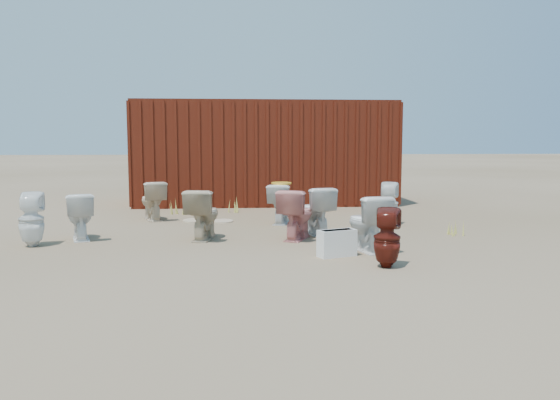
{
  "coord_description": "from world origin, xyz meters",
  "views": [
    {
      "loc": [
        -0.7,
        -8.06,
        1.51
      ],
      "look_at": [
        0.0,
        0.6,
        0.55
      ],
      "focal_mm": 35.0,
      "sensor_mm": 36.0,
      "label": 1
    }
  ],
  "objects": [
    {
      "name": "weed_clump_a",
      "position": [
        -1.89,
        3.1,
        0.14
      ],
      "size": [
        0.36,
        0.36,
        0.29
      ],
      "primitive_type": "cone",
      "color": "#C7C14F",
      "rests_on": "ground"
    },
    {
      "name": "toilet_back_beige_right",
      "position": [
        -1.2,
        0.21,
        0.39
      ],
      "size": [
        0.58,
        0.83,
        0.77
      ],
      "primitive_type": "imported",
      "rotation": [
        0.0,
        0.0,
        2.93
      ],
      "color": "#C8B492",
      "rests_on": "ground"
    },
    {
      "name": "loose_tank",
      "position": [
        0.6,
        -1.17,
        0.17
      ],
      "size": [
        0.54,
        0.36,
        0.35
      ],
      "primitive_type": "cube",
      "rotation": [
        0.0,
        0.0,
        0.36
      ],
      "color": "white",
      "rests_on": "ground"
    },
    {
      "name": "toilet_back_e",
      "position": [
        2.0,
        1.37,
        0.38
      ],
      "size": [
        0.45,
        0.45,
        0.76
      ],
      "primitive_type": "imported",
      "rotation": [
        0.0,
        0.0,
        2.77
      ],
      "color": "white",
      "rests_on": "ground"
    },
    {
      "name": "ground",
      "position": [
        0.0,
        0.0,
        0.0
      ],
      "size": [
        100.0,
        100.0,
        0.0
      ],
      "primitive_type": "plane",
      "color": "brown",
      "rests_on": "ground"
    },
    {
      "name": "weed_clump_c",
      "position": [
        2.22,
        2.83,
        0.14
      ],
      "size": [
        0.36,
        0.36,
        0.29
      ],
      "primitive_type": "cone",
      "color": "#C7C14F",
      "rests_on": "ground"
    },
    {
      "name": "toilet_back_beige_left",
      "position": [
        -2.28,
        2.32,
        0.37
      ],
      "size": [
        0.65,
        0.83,
        0.74
      ],
      "primitive_type": "imported",
      "rotation": [
        0.0,
        0.0,
        3.53
      ],
      "color": "beige",
      "rests_on": "ground"
    },
    {
      "name": "toilet_back_a",
      "position": [
        -3.6,
        -0.16,
        0.39
      ],
      "size": [
        0.4,
        0.41,
        0.77
      ],
      "primitive_type": "imported",
      "rotation": [
        0.0,
        0.0,
        3.3
      ],
      "color": "white",
      "rests_on": "ground"
    },
    {
      "name": "shipping_container",
      "position": [
        0.0,
        5.2,
        1.2
      ],
      "size": [
        6.0,
        2.4,
        2.4
      ],
      "primitive_type": "cube",
      "color": "#4C150C",
      "rests_on": "ground"
    },
    {
      "name": "yellow_lid",
      "position": [
        0.12,
        1.7,
        0.73
      ],
      "size": [
        0.37,
        0.46,
        0.02
      ],
      "primitive_type": "ellipsoid",
      "color": "gold",
      "rests_on": "toilet_back_yellowlid"
    },
    {
      "name": "weed_clump_e",
      "position": [
        1.17,
        3.39,
        0.15
      ],
      "size": [
        0.34,
        0.34,
        0.31
      ],
      "primitive_type": "cone",
      "color": "#C7C14F",
      "rests_on": "ground"
    },
    {
      "name": "weed_clump_b",
      "position": [
        0.23,
        2.51,
        0.12
      ],
      "size": [
        0.32,
        0.32,
        0.24
      ],
      "primitive_type": "cone",
      "color": "#C7C14F",
      "rests_on": "ground"
    },
    {
      "name": "toilet_back_yellowlid",
      "position": [
        0.12,
        1.7,
        0.36
      ],
      "size": [
        0.6,
        0.8,
        0.72
      ],
      "primitive_type": "imported",
      "rotation": [
        0.0,
        0.0,
        2.84
      ],
      "color": "white",
      "rests_on": "ground"
    },
    {
      "name": "toilet_front_pink",
      "position": [
        0.22,
        0.11,
        0.38
      ],
      "size": [
        0.71,
        0.86,
        0.77
      ],
      "primitive_type": "imported",
      "rotation": [
        0.0,
        0.0,
        2.71
      ],
      "color": "#DC837F",
      "rests_on": "ground"
    },
    {
      "name": "toilet_front_a",
      "position": [
        -3.07,
        0.35,
        0.36
      ],
      "size": [
        0.6,
        0.79,
        0.71
      ],
      "primitive_type": "imported",
      "rotation": [
        0.0,
        0.0,
        3.46
      ],
      "color": "white",
      "rests_on": "ground"
    },
    {
      "name": "toilet_front_c",
      "position": [
        0.57,
        0.5,
        0.38
      ],
      "size": [
        0.59,
        0.83,
        0.77
      ],
      "primitive_type": "imported",
      "rotation": [
        0.0,
        0.0,
        3.38
      ],
      "color": "white",
      "rests_on": "ground"
    },
    {
      "name": "weed_clump_f",
      "position": [
        2.79,
        0.26,
        0.11
      ],
      "size": [
        0.28,
        0.28,
        0.21
      ],
      "primitive_type": "cone",
      "color": "#C7C14F",
      "rests_on": "ground"
    },
    {
      "name": "loose_lid_far",
      "position": [
        -0.94,
        2.0,
        0.01
      ],
      "size": [
        0.42,
        0.51,
        0.02
      ],
      "primitive_type": "ellipsoid",
      "rotation": [
        0.0,
        0.0,
        0.14
      ],
      "color": "beige",
      "rests_on": "ground"
    },
    {
      "name": "toilet_front_maroon",
      "position": [
        1.07,
        -1.83,
        0.35
      ],
      "size": [
        0.42,
        0.42,
        0.71
      ],
      "primitive_type": "imported",
      "rotation": [
        0.0,
        0.0,
        2.76
      ],
      "color": "#58170F",
      "rests_on": "ground"
    },
    {
      "name": "toilet_front_e",
      "position": [
        1.07,
        -0.85,
        0.38
      ],
      "size": [
        0.59,
        0.83,
        0.77
      ],
      "primitive_type": "imported",
      "rotation": [
        0.0,
        0.0,
        3.38
      ],
      "color": "white",
      "rests_on": "ground"
    },
    {
      "name": "weed_clump_d",
      "position": [
        -0.73,
        3.38,
        0.14
      ],
      "size": [
        0.3,
        0.3,
        0.28
      ],
      "primitive_type": "cone",
      "color": "#C7C14F",
      "rests_on": "ground"
    },
    {
      "name": "loose_lid_near",
      "position": [
        -1.51,
        2.13,
        0.01
      ],
      "size": [
        0.42,
        0.52,
        0.02
      ],
      "primitive_type": "ellipsoid",
      "rotation": [
        0.0,
        0.0,
        -0.08
      ],
      "color": "beige",
      "rests_on": "ground"
    }
  ]
}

